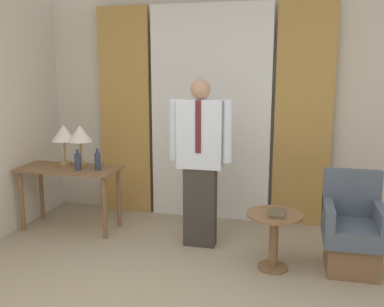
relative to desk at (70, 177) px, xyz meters
The scene contains 13 objects.
wall_back 1.88m from the desk, 31.28° to the left, with size 10.00×0.06×2.70m.
curtain_sheer_center 1.80m from the desk, 27.46° to the left, with size 1.45×0.06×2.58m.
curtain_drape_left 1.10m from the desk, 63.32° to the left, with size 0.65×0.06×2.58m.
curtain_drape_right 2.77m from the desk, 16.64° to the left, with size 0.65×0.06×2.58m.
desk is the anchor object (origin of this frame).
table_lamp_left 0.50m from the desk, 136.10° to the left, with size 0.28×0.28×0.47m.
table_lamp_right 0.50m from the desk, 43.90° to the left, with size 0.28×0.28×0.47m.
bottle_near_edge 0.43m from the desk, ahead, with size 0.07×0.07×0.24m.
bottle_by_lamp 0.29m from the desk, 30.02° to the right, with size 0.07×0.07×0.23m.
person 1.59m from the desk, ahead, with size 0.66×0.22×1.73m.
armchair 3.06m from the desk, ahead, with size 0.52×0.59×0.90m.
side_table 2.40m from the desk, 12.18° to the right, with size 0.51×0.51×0.54m.
book 2.41m from the desk, 12.76° to the right, with size 0.14×0.24×0.03m.
Camera 1 is at (0.98, -2.31, 1.83)m, focal length 40.00 mm.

